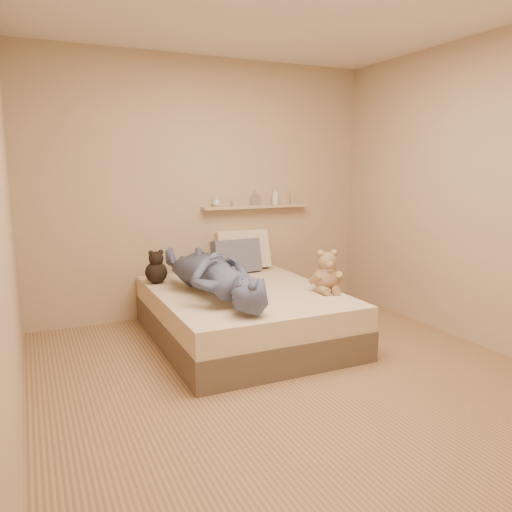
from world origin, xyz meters
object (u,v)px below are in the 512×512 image
bed (243,314)px  teddy_bear (327,274)px  pillow_cream (243,250)px  dark_plush (156,269)px  wall_shelf (256,207)px  person (213,273)px  pillow_grey (236,256)px  game_console (245,290)px

bed → teddy_bear: (0.64, -0.36, 0.38)m
teddy_bear → pillow_cream: size_ratio=0.68×
dark_plush → teddy_bear: bearing=-36.2°
bed → wall_shelf: 1.38m
teddy_bear → person: 0.98m
pillow_cream → person: pillow_cream is taller
person → wall_shelf: bearing=-132.7°
pillow_grey → wall_shelf: bearing=34.1°
bed → dark_plush: size_ratio=5.99×
pillow_grey → teddy_bear: bearing=-68.6°
teddy_bear → wall_shelf: size_ratio=0.31×
teddy_bear → person: person is taller
wall_shelf → pillow_cream: bearing=-157.8°
dark_plush → person: 0.72m
dark_plush → wall_shelf: bearing=16.2°
teddy_bear → pillow_cream: 1.22m
dark_plush → person: bearing=-62.4°
bed → person: person is taller
teddy_bear → pillow_grey: (-0.41, 1.05, 0.02)m
game_console → dark_plush: dark_plush is taller
bed → game_console: 0.71m
teddy_bear → dark_plush: size_ratio=1.18×
person → wall_shelf: (0.85, 0.98, 0.46)m
dark_plush → pillow_cream: (0.99, 0.26, 0.06)m
dark_plush → wall_shelf: size_ratio=0.26×
pillow_cream → pillow_grey: (-0.13, -0.14, -0.03)m
pillow_grey → wall_shelf: size_ratio=0.42×
game_console → pillow_grey: pillow_grey is taller
teddy_bear → wall_shelf: 1.37m
game_console → dark_plush: 1.19m
pillow_cream → person: (-0.65, -0.90, -0.01)m
teddy_bear → dark_plush: teddy_bear is taller
teddy_bear → pillow_grey: bearing=111.4°
bed → wall_shelf: size_ratio=1.58×
person → dark_plush: bearing=-64.1°
bed → wall_shelf: wall_shelf is taller
bed → teddy_bear: teddy_bear is taller
wall_shelf → game_console: bearing=-117.8°
person → teddy_bear: bearing=160.9°
pillow_grey → dark_plush: bearing=-171.8°
teddy_bear → pillow_cream: pillow_cream is taller
game_console → person: bearing=98.8°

